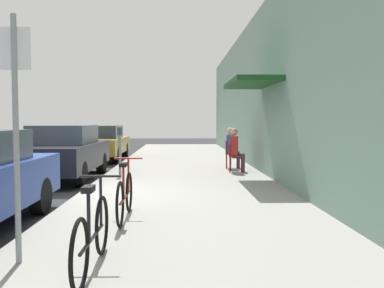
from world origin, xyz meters
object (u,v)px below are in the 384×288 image
(bicycle_0, at_px, (92,235))
(bicycle_1, at_px, (125,196))
(street_sign, at_px, (16,119))
(parked_car_2, at_px, (101,142))
(parked_car_1, at_px, (63,152))
(cafe_chair_1, at_px, (230,152))
(seated_patron_0, at_px, (236,148))
(cafe_chair_0, at_px, (234,155))
(parking_meter, at_px, (120,147))
(seated_patron_1, at_px, (232,146))

(bicycle_0, relative_size, bicycle_1, 1.00)
(bicycle_1, bearing_deg, street_sign, -114.01)
(parked_car_2, height_order, bicycle_1, parked_car_2)
(parked_car_1, distance_m, bicycle_0, 7.82)
(parked_car_1, distance_m, cafe_chair_1, 5.08)
(parked_car_1, height_order, cafe_chair_1, parked_car_1)
(street_sign, height_order, seated_patron_0, street_sign)
(parked_car_1, relative_size, cafe_chair_1, 5.06)
(parked_car_2, xyz_separation_m, street_sign, (1.50, -12.85, 0.90))
(bicycle_1, relative_size, cafe_chair_0, 1.97)
(street_sign, bearing_deg, seated_patron_0, 66.57)
(parking_meter, height_order, seated_patron_0, parking_meter)
(seated_patron_1, bearing_deg, parking_meter, -155.03)
(parking_meter, height_order, cafe_chair_0, parking_meter)
(bicycle_1, bearing_deg, cafe_chair_1, 70.25)
(parked_car_2, height_order, seated_patron_0, parked_car_2)
(cafe_chair_0, bearing_deg, bicycle_0, -107.16)
(parked_car_2, relative_size, cafe_chair_0, 5.06)
(cafe_chair_1, bearing_deg, bicycle_1, -109.75)
(cafe_chair_1, xyz_separation_m, seated_patron_1, (0.06, -0.01, 0.19))
(seated_patron_0, height_order, cafe_chair_1, seated_patron_0)
(cafe_chair_1, height_order, seated_patron_1, seated_patron_1)
(parked_car_2, bearing_deg, parking_meter, -74.57)
(bicycle_1, bearing_deg, parking_meter, 98.82)
(bicycle_1, xyz_separation_m, cafe_chair_0, (2.46, 5.87, 0.14))
(parked_car_2, height_order, seated_patron_1, parked_car_2)
(parked_car_1, bearing_deg, cafe_chair_0, 7.29)
(parking_meter, xyz_separation_m, bicycle_0, (0.78, -7.49, -0.41))
(street_sign, distance_m, seated_patron_0, 8.55)
(street_sign, xyz_separation_m, cafe_chair_1, (3.32, 8.79, -1.02))
(bicycle_0, distance_m, seated_patron_0, 8.47)
(parked_car_1, bearing_deg, parking_meter, 1.10)
(seated_patron_0, distance_m, seated_patron_1, 0.98)
(parked_car_2, xyz_separation_m, parking_meter, (1.55, -5.62, 0.15))
(cafe_chair_0, height_order, cafe_chair_1, same)
(bicycle_0, relative_size, cafe_chair_0, 1.97)
(street_sign, bearing_deg, parked_car_2, 96.66)
(bicycle_0, bearing_deg, parking_meter, 95.94)
(bicycle_0, bearing_deg, street_sign, 162.52)
(cafe_chair_0, bearing_deg, parking_meter, -169.83)
(parking_meter, relative_size, bicycle_0, 0.77)
(parked_car_2, xyz_separation_m, seated_patron_1, (4.88, -4.06, 0.08))
(parked_car_1, distance_m, parking_meter, 1.55)
(parked_car_1, height_order, cafe_chair_0, parked_car_1)
(cafe_chair_0, xyz_separation_m, seated_patron_0, (0.06, -0.01, 0.19))
(parking_meter, relative_size, bicycle_1, 0.77)
(cafe_chair_0, height_order, seated_patron_0, seated_patron_0)
(cafe_chair_1, relative_size, seated_patron_1, 0.67)
(street_sign, xyz_separation_m, seated_patron_1, (3.38, 8.78, -0.82))
(bicycle_0, bearing_deg, parked_car_1, 107.34)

